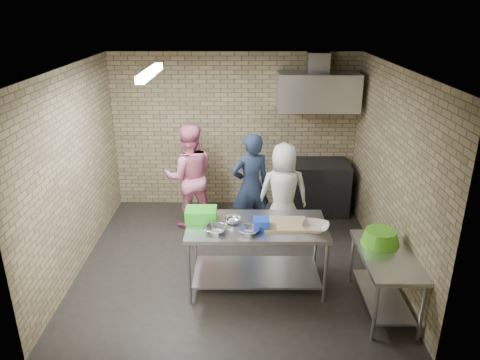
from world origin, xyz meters
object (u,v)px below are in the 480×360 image
object	(u,v)px
stove	(312,187)
blue_tub	(261,224)
prep_table	(256,255)
woman_white	(283,193)
green_crate	(201,215)
bottle_red	(319,94)
green_basin	(380,237)
woman_pink	(189,177)
man_navy	(251,186)
side_counter	(384,282)

from	to	relation	value
stove	blue_tub	bearing A→B (deg)	-112.84
prep_table	woman_white	xyz separation A→B (m)	(0.44, 1.24, 0.33)
green_crate	bottle_red	bearing A→B (deg)	52.93
blue_tub	woman_white	bearing A→B (deg)	73.82
prep_table	green_basin	bearing A→B (deg)	-9.73
blue_tub	woman_white	size ratio (longest dim) A/B	0.13
stove	green_basin	bearing A→B (deg)	-80.24
blue_tub	stove	bearing A→B (deg)	67.16
bottle_red	woman_pink	size ratio (longest dim) A/B	0.11
green_basin	woman_white	distance (m)	1.82
woman_pink	prep_table	bearing A→B (deg)	110.04
stove	green_crate	size ratio (longest dim) A/B	3.11
green_basin	stove	bearing A→B (deg)	99.76
stove	man_navy	world-z (taller)	man_navy
prep_table	bottle_red	size ratio (longest dim) A/B	9.66
side_counter	green_crate	xyz separation A→B (m)	(-2.19, 0.62, 0.57)
side_counter	woman_white	distance (m)	2.07
green_crate	woman_white	bearing A→B (deg)	44.59
prep_table	green_basin	distance (m)	1.54
woman_pink	woman_white	size ratio (longest dim) A/B	1.11
green_basin	bottle_red	size ratio (longest dim) A/B	2.56
side_counter	stove	size ratio (longest dim) A/B	1.00
blue_tub	woman_pink	bearing A→B (deg)	120.65
green_crate	woman_pink	world-z (taller)	woman_pink
prep_table	side_counter	distance (m)	1.57
green_basin	woman_pink	world-z (taller)	woman_pink
prep_table	blue_tub	distance (m)	0.51
prep_table	man_navy	size ratio (longest dim) A/B	1.04
man_navy	prep_table	bearing A→B (deg)	72.35
woman_pink	stove	bearing A→B (deg)	-176.21
green_basin	man_navy	bearing A→B (deg)	133.70
bottle_red	woman_white	distance (m)	1.89
blue_tub	bottle_red	size ratio (longest dim) A/B	1.07
woman_white	stove	bearing A→B (deg)	-124.37
woman_white	prep_table	bearing A→B (deg)	66.96
blue_tub	man_navy	xyz separation A→B (m)	(-0.10, 1.44, -0.10)
green_basin	prep_table	bearing A→B (deg)	170.27
bottle_red	woman_pink	distance (m)	2.54
prep_table	man_navy	distance (m)	1.40
blue_tub	woman_white	xyz separation A→B (m)	(0.39, 1.34, -0.16)
green_basin	bottle_red	world-z (taller)	bottle_red
woman_pink	man_navy	bearing A→B (deg)	148.23
green_basin	woman_white	size ratio (longest dim) A/B	0.30
side_counter	woman_pink	size ratio (longest dim) A/B	0.71
prep_table	green_basin	size ratio (longest dim) A/B	3.78
side_counter	green_basin	size ratio (longest dim) A/B	2.61
prep_table	woman_pink	bearing A→B (deg)	120.88
stove	blue_tub	size ratio (longest dim) A/B	6.21
side_counter	man_navy	xyz separation A→B (m)	(-1.54, 1.84, 0.46)
stove	woman_pink	size ratio (longest dim) A/B	0.71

